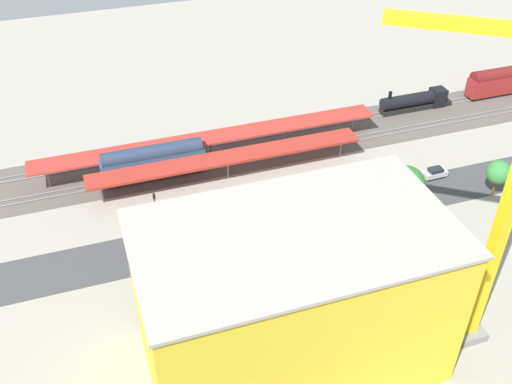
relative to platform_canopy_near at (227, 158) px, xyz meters
name	(u,v)px	position (x,y,z in m)	size (l,w,h in m)	color
ground_plane	(316,198)	(-12.28, 10.32, -4.34)	(207.72, 207.72, 0.00)	#9E998C
rail_bed	(277,143)	(-12.28, -8.24, -4.33)	(129.83, 14.99, 0.01)	#5B544C
street_asphalt	(326,213)	(-12.28, 14.52, -4.33)	(129.83, 9.00, 0.01)	#424244
track_rails	(277,142)	(-12.28, -8.24, -4.16)	(129.83, 9.11, 0.12)	#9E9EA8
platform_canopy_near	(227,158)	(0.00, 0.00, 0.00)	(47.92, 4.54, 4.60)	#A82D23
platform_canopy_far	(210,138)	(1.02, -7.52, -0.18)	(63.74, 4.99, 4.36)	#B73328
locomotive	(417,101)	(-44.52, -11.73, -2.53)	(16.06, 2.84, 5.03)	black
passenger_coach	(507,79)	(-66.59, -11.73, -1.01)	(18.72, 3.12, 6.31)	black
freight_coach_far	(153,161)	(12.07, -4.75, -1.04)	(18.08, 3.01, 6.25)	black
parked_car_0	(435,173)	(-34.50, 11.23, -3.52)	(4.36, 1.84, 1.83)	black
parked_car_1	(406,179)	(-28.89, 11.01, -3.61)	(4.36, 1.94, 1.64)	black
parked_car_2	(367,187)	(-21.26, 11.04, -3.53)	(4.33, 1.93, 1.81)	black
parked_car_3	(337,196)	(-15.53, 11.67, -3.55)	(4.28, 2.02, 1.78)	black
parked_car_4	(297,202)	(-8.53, 11.23, -3.51)	(4.63, 1.72, 1.86)	black
parked_car_5	(261,209)	(-2.27, 11.14, -3.52)	(4.27, 1.91, 1.85)	black
parked_car_6	(218,220)	(5.09, 11.38, -3.63)	(4.51, 1.78, 1.60)	black
construction_building	(292,300)	(3.59, 38.88, 5.50)	(33.58, 18.91, 19.66)	yellow
construction_roof_slab	(296,233)	(3.59, 38.88, 15.53)	(34.18, 19.51, 0.40)	#ADA89E
tower_crane	(504,187)	(-18.37, 42.50, 18.81)	(18.57, 13.55, 40.98)	gray
box_truck_0	(251,271)	(3.93, 24.98, -2.60)	(9.17, 3.21, 3.60)	black
box_truck_1	(229,266)	(6.60, 22.81, -2.70)	(9.72, 2.96, 3.28)	black
street_tree_0	(405,185)	(-23.37, 18.67, 1.51)	(6.38, 6.38, 9.05)	brown
street_tree_1	(499,172)	(-41.06, 18.70, 0.16)	(4.08, 4.08, 6.56)	brown
street_tree_3	(189,240)	(11.38, 19.84, 0.92)	(4.12, 4.12, 7.36)	brown
traffic_light	(155,207)	(14.36, 10.28, 0.45)	(0.50, 0.36, 7.30)	#333333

